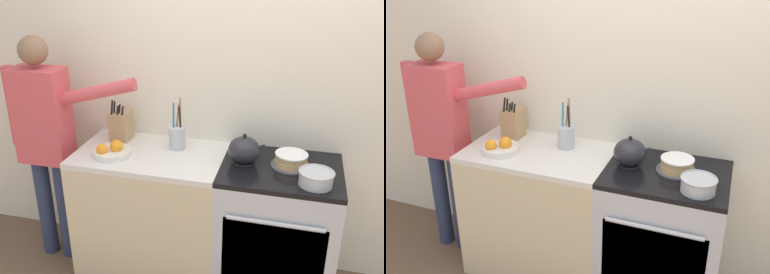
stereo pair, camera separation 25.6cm
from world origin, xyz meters
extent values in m
cube|color=silver|center=(0.00, 0.60, 1.30)|extent=(8.00, 0.04, 2.60)
cube|color=beige|center=(-0.59, 0.29, 0.43)|extent=(0.94, 0.58, 0.86)
cube|color=silver|center=(-0.59, 0.29, 0.88)|extent=(0.94, 0.58, 0.03)
cube|color=#B7BABF|center=(0.23, 0.29, 0.43)|extent=(0.71, 0.58, 0.86)
cube|color=black|center=(0.23, 0.01, 0.45)|extent=(0.58, 0.01, 0.48)
cylinder|color=#B7BABF|center=(0.23, -0.02, 0.71)|extent=(0.53, 0.02, 0.02)
cube|color=black|center=(0.23, 0.29, 0.88)|extent=(0.71, 0.58, 0.03)
cylinder|color=#4C4C51|center=(0.28, 0.32, 0.90)|extent=(0.23, 0.23, 0.01)
cylinder|color=tan|center=(0.28, 0.32, 0.92)|extent=(0.19, 0.19, 0.03)
cylinder|color=tan|center=(0.28, 0.32, 0.95)|extent=(0.18, 0.18, 0.03)
cylinder|color=white|center=(0.28, 0.32, 0.97)|extent=(0.19, 0.19, 0.01)
cylinder|color=#232328|center=(0.01, 0.31, 0.90)|extent=(0.13, 0.13, 0.01)
ellipsoid|color=#232328|center=(0.01, 0.31, 0.98)|extent=(0.19, 0.19, 0.16)
cone|color=#232328|center=(0.10, 0.31, 1.00)|extent=(0.10, 0.04, 0.08)
sphere|color=black|center=(0.01, 0.31, 1.07)|extent=(0.02, 0.02, 0.02)
cylinder|color=#B7BABF|center=(0.43, 0.13, 0.93)|extent=(0.18, 0.18, 0.08)
torus|color=#B7BABF|center=(0.43, 0.13, 0.97)|extent=(0.19, 0.19, 0.01)
cube|color=tan|center=(-0.84, 0.44, 0.99)|extent=(0.12, 0.14, 0.20)
cylinder|color=black|center=(-0.88, 0.40, 1.14)|extent=(0.01, 0.04, 0.09)
cylinder|color=black|center=(-0.84, 0.40, 1.12)|extent=(0.01, 0.03, 0.06)
cylinder|color=black|center=(-0.81, 0.40, 1.12)|extent=(0.01, 0.03, 0.06)
cylinder|color=black|center=(-0.88, 0.43, 1.13)|extent=(0.01, 0.04, 0.08)
cylinder|color=black|center=(-0.84, 0.43, 1.12)|extent=(0.01, 0.03, 0.06)
cylinder|color=#B7BABF|center=(-0.44, 0.40, 0.97)|extent=(0.11, 0.11, 0.15)
cylinder|color=black|center=(-0.42, 0.40, 1.07)|extent=(0.01, 0.05, 0.24)
cylinder|color=teal|center=(-0.46, 0.40, 1.07)|extent=(0.02, 0.05, 0.25)
cylinder|color=#A37A51|center=(-0.45, 0.42, 1.07)|extent=(0.04, 0.02, 0.25)
cylinder|color=#A37A51|center=(-0.42, 0.41, 1.09)|extent=(0.02, 0.05, 0.29)
cylinder|color=silver|center=(-0.80, 0.19, 0.91)|extent=(0.24, 0.24, 0.04)
sphere|color=orange|center=(-0.85, 0.14, 0.95)|extent=(0.07, 0.07, 0.07)
sphere|color=orange|center=(-0.77, 0.20, 0.96)|extent=(0.08, 0.08, 0.08)
cylinder|color=#283351|center=(-1.40, 0.27, 0.38)|extent=(0.11, 0.11, 0.77)
cylinder|color=#283351|center=(-1.24, 0.27, 0.38)|extent=(0.11, 0.11, 0.77)
cube|color=#D14C51|center=(-1.32, 0.27, 1.08)|extent=(0.34, 0.20, 0.63)
cylinder|color=#D14C51|center=(-1.53, 0.27, 1.13)|extent=(0.08, 0.08, 0.54)
cylinder|color=#D14C51|center=(-0.92, 0.27, 1.27)|extent=(0.54, 0.08, 0.22)
sphere|color=#846047|center=(-1.32, 0.27, 1.51)|extent=(0.18, 0.18, 0.18)
camera|label=1|loc=(0.30, -2.02, 2.05)|focal=40.00mm
camera|label=2|loc=(0.54, -1.94, 2.05)|focal=40.00mm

